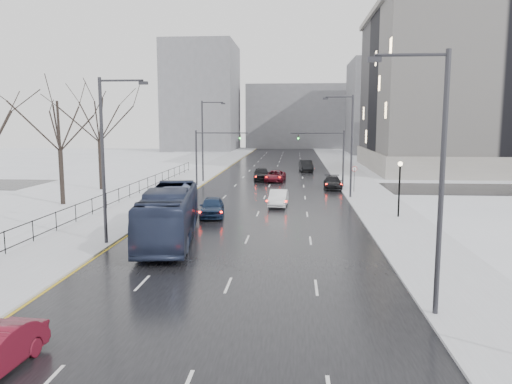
% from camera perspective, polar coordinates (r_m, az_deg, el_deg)
% --- Properties ---
extents(road, '(16.00, 150.00, 0.04)m').
position_cam_1_polar(road, '(69.20, 2.01, 1.84)').
color(road, black).
rests_on(road, ground).
extents(cross_road, '(130.00, 10.00, 0.04)m').
position_cam_1_polar(cross_road, '(57.30, 1.48, 0.57)').
color(cross_road, black).
rests_on(cross_road, ground).
extents(sidewalk_left, '(5.00, 150.00, 0.16)m').
position_cam_1_polar(sidewalk_left, '(70.43, -6.56, 1.95)').
color(sidewalk_left, silver).
rests_on(sidewalk_left, ground).
extents(sidewalk_right, '(5.00, 150.00, 0.16)m').
position_cam_1_polar(sidewalk_right, '(69.53, 10.69, 1.79)').
color(sidewalk_right, silver).
rests_on(sidewalk_right, ground).
extents(park_strip, '(14.00, 150.00, 0.12)m').
position_cam_1_polar(park_strip, '(72.85, -13.92, 1.95)').
color(park_strip, white).
rests_on(park_strip, ground).
extents(tree_park_d, '(8.75, 8.75, 12.50)m').
position_cam_1_polar(tree_park_d, '(48.10, -21.17, -1.42)').
color(tree_park_d, black).
rests_on(tree_park_d, ground).
extents(tree_park_e, '(9.45, 9.45, 13.50)m').
position_cam_1_polar(tree_park_e, '(57.32, -17.23, 0.19)').
color(tree_park_e, black).
rests_on(tree_park_e, ground).
extents(iron_fence, '(0.06, 70.00, 1.30)m').
position_cam_1_polar(iron_fence, '(42.41, -17.71, -1.22)').
color(iron_fence, black).
rests_on(iron_fence, sidewalk_left).
extents(streetlight_r_near, '(2.95, 0.25, 10.00)m').
position_cam_1_polar(streetlight_r_near, '(19.52, 19.87, 2.25)').
color(streetlight_r_near, '#2D2D33').
rests_on(streetlight_r_near, ground).
extents(streetlight_r_mid, '(2.95, 0.25, 10.00)m').
position_cam_1_polar(streetlight_r_mid, '(49.04, 10.62, 5.75)').
color(streetlight_r_mid, '#2D2D33').
rests_on(streetlight_r_mid, ground).
extents(streetlight_l_near, '(2.95, 0.25, 10.00)m').
position_cam_1_polar(streetlight_l_near, '(30.88, -16.73, 4.32)').
color(streetlight_l_near, '#2D2D33').
rests_on(streetlight_l_near, ground).
extents(streetlight_l_far, '(2.95, 0.25, 10.00)m').
position_cam_1_polar(streetlight_l_far, '(61.78, -5.93, 6.27)').
color(streetlight_l_far, '#2D2D33').
rests_on(streetlight_l_far, ground).
extents(lamppost_r_mid, '(0.36, 0.36, 4.28)m').
position_cam_1_polar(lamppost_r_mid, '(39.81, 16.09, 1.23)').
color(lamppost_r_mid, black).
rests_on(lamppost_r_mid, sidewalk_right).
extents(mast_signal_right, '(6.10, 0.33, 6.50)m').
position_cam_1_polar(mast_signal_right, '(57.00, 8.90, 4.56)').
color(mast_signal_right, '#2D2D33').
rests_on(mast_signal_right, ground).
extents(mast_signal_left, '(6.10, 0.33, 6.50)m').
position_cam_1_polar(mast_signal_left, '(57.76, -5.80, 4.66)').
color(mast_signal_left, '#2D2D33').
rests_on(mast_signal_left, ground).
extents(no_uturn_sign, '(0.60, 0.06, 2.70)m').
position_cam_1_polar(no_uturn_sign, '(53.35, 11.18, 2.33)').
color(no_uturn_sign, '#2D2D33').
rests_on(no_uturn_sign, sidewalk_right).
extents(civic_building, '(41.00, 31.00, 24.80)m').
position_cam_1_polar(civic_building, '(86.93, 26.52, 9.66)').
color(civic_building, gray).
rests_on(civic_building, ground).
extents(bldg_far_right, '(24.00, 20.00, 22.00)m').
position_cam_1_polar(bldg_far_right, '(126.29, 16.15, 9.30)').
color(bldg_far_right, slate).
rests_on(bldg_far_right, ground).
extents(bldg_far_left, '(18.00, 22.00, 28.00)m').
position_cam_1_polar(bldg_far_left, '(136.21, -6.17, 10.70)').
color(bldg_far_left, slate).
rests_on(bldg_far_left, ground).
extents(bldg_far_center, '(30.00, 18.00, 18.00)m').
position_cam_1_polar(bldg_far_center, '(148.75, 4.96, 8.56)').
color(bldg_far_center, slate).
rests_on(bldg_far_center, ground).
extents(bus, '(4.40, 12.24, 3.33)m').
position_cam_1_polar(bus, '(31.52, -9.89, -2.56)').
color(bus, '#252E49').
rests_on(bus, road).
extents(sedan_center_near, '(2.37, 4.77, 1.56)m').
position_cam_1_polar(sedan_center_near, '(39.33, -5.06, -1.69)').
color(sedan_center_near, '#172745').
rests_on(sedan_center_near, road).
extents(sedan_right_near, '(1.74, 4.41, 1.43)m').
position_cam_1_polar(sedan_right_near, '(44.17, 2.58, -0.69)').
color(sedan_right_near, white).
rests_on(sedan_right_near, road).
extents(sedan_right_cross, '(2.74, 5.12, 1.37)m').
position_cam_1_polar(sedan_right_cross, '(62.61, 2.21, 1.84)').
color(sedan_right_cross, maroon).
rests_on(sedan_right_cross, road).
extents(sedan_right_far, '(2.02, 4.81, 1.39)m').
position_cam_1_polar(sedan_right_far, '(56.32, 8.77, 1.08)').
color(sedan_right_far, black).
rests_on(sedan_right_far, road).
extents(sedan_center_far, '(2.53, 5.17, 1.70)m').
position_cam_1_polar(sedan_center_far, '(63.56, 0.64, 2.09)').
color(sedan_center_far, black).
rests_on(sedan_center_far, road).
extents(sedan_right_distant, '(2.20, 5.22, 1.68)m').
position_cam_1_polar(sedan_right_distant, '(75.85, 5.73, 3.00)').
color(sedan_right_distant, black).
rests_on(sedan_right_distant, road).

